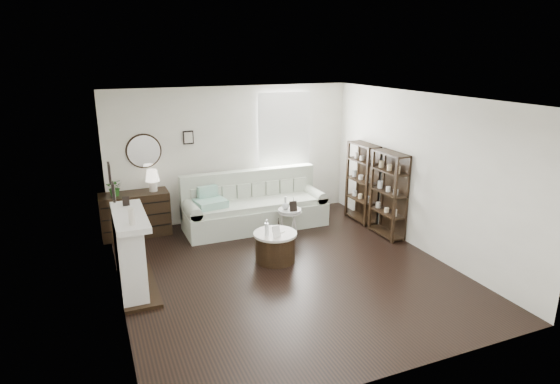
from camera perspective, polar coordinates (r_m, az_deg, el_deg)
name	(u,v)px	position (r m, az deg, el deg)	size (l,w,h in m)	color
room	(268,140)	(9.70, -1.53, 6.39)	(5.50, 5.50, 5.50)	black
fireplace	(130,255)	(7.09, -17.77, -7.35)	(0.50, 1.40, 1.84)	silver
shelf_unit_far	(362,183)	(9.58, 9.98, 1.14)	(0.30, 0.80, 1.60)	black
shelf_unit_near	(388,195)	(8.87, 13.08, -0.31)	(0.30, 0.80, 1.60)	black
sofa	(254,209)	(9.27, -3.19, -2.04)	(2.77, 0.96, 1.08)	beige
quilt	(211,203)	(8.81, -8.47, -1.37)	(0.55, 0.45, 0.14)	#29966C
suitcase	(309,212)	(9.50, 3.57, -2.46)	(0.65, 0.22, 0.44)	brown
dresser	(135,214)	(9.17, -17.21, -2.62)	(1.24, 0.53, 0.83)	black
table_lamp	(153,180)	(9.03, -15.27, 1.37)	(0.26, 0.26, 0.41)	beige
potted_plant	(115,187)	(8.94, -19.46, 0.53)	(0.29, 0.25, 0.32)	#1F5117
drum_table	(275,247)	(7.77, -0.59, -6.66)	(0.71, 0.71, 0.50)	black
pedestal_table	(290,212)	(8.68, 1.19, -2.41)	(0.44, 0.44, 0.53)	silver
eiffel_drum	(278,225)	(7.71, -0.19, -4.07)	(0.12, 0.12, 0.20)	black
bottle_drum	(267,228)	(7.49, -1.64, -4.41)	(0.06, 0.06, 0.27)	silver
card_frame_drum	(276,232)	(7.47, -0.44, -4.84)	(0.14, 0.01, 0.19)	white
eiffel_ped	(293,203)	(8.70, 1.64, -1.40)	(0.11, 0.11, 0.19)	black
flask_ped	(285,203)	(8.62, 0.67, -1.37)	(0.13, 0.13, 0.25)	silver
card_frame_ped	(293,206)	(8.55, 1.62, -1.74)	(0.14, 0.01, 0.19)	black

